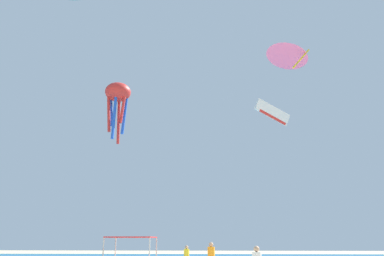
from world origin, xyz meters
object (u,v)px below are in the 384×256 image
canopy_tent (132,239)px  person_central (211,255)px  kite_parafoil_white (272,112)px  person_near_tent (187,255)px  kite_octopus_red (118,95)px  kite_delta_pink (288,54)px

canopy_tent → person_central: canopy_tent is taller
kite_parafoil_white → canopy_tent: bearing=-151.5°
person_near_tent → person_central: (1.78, -3.85, 0.15)m
canopy_tent → person_near_tent: bearing=57.8°
canopy_tent → kite_octopus_red: size_ratio=0.39×
kite_parafoil_white → kite_octopus_red: bearing=142.9°
person_near_tent → kite_octopus_red: (-9.70, 15.44, 18.49)m
person_near_tent → kite_octopus_red: bearing=65.0°
kite_octopus_red → kite_parafoil_white: 19.21m
kite_parafoil_white → kite_delta_pink: (0.74, -6.42, 3.92)m
kite_delta_pink → kite_parafoil_white: bearing=-23.7°
kite_octopus_red → person_central: bearing=-27.1°
person_near_tent → kite_delta_pink: 21.61m
canopy_tent → person_central: 5.03m
canopy_tent → kite_delta_pink: 23.87m
canopy_tent → person_near_tent: canopy_tent is taller
canopy_tent → kite_octopus_red: bearing=108.1°
canopy_tent → person_near_tent: 5.84m
kite_octopus_red → kite_delta_pink: bearing=4.7°
person_near_tent → kite_delta_pink: bearing=-27.4°
person_central → kite_parafoil_white: 22.53m
person_near_tent → kite_parafoil_white: (8.80, 11.87, 14.69)m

